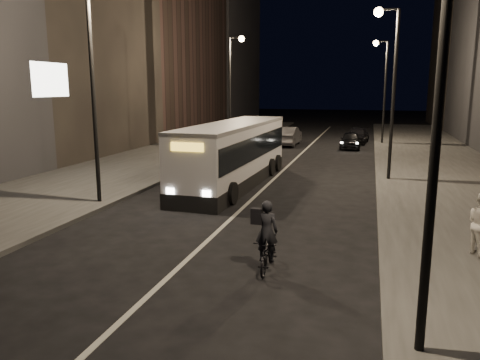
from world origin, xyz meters
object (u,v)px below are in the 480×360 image
Objects in this scene: streetlight_right_near at (426,35)px; streetlight_right_far at (382,78)px; cyclist_on_bicycle at (267,247)px; streetlight_right_mid at (389,71)px; city_bus at (234,151)px; car_far at (357,136)px; streetlight_left_far at (233,77)px; car_near at (351,140)px; car_mid at (288,136)px; streetlight_left_near at (98,66)px.

streetlight_right_far is (0.00, 32.00, 0.00)m from streetlight_right_near.
streetlight_right_far is at bearing 82.11° from cyclist_on_bicycle.
streetlight_right_mid is 0.74× the size of city_bus.
streetlight_right_near is 1.00× the size of streetlight_right_far.
cyclist_on_bicycle reaches higher than car_far.
streetlight_right_far is 0.74× the size of city_bus.
car_far is at bearing 76.74° from city_bus.
streetlight_left_far reaches higher than cyclist_on_bicycle.
streetlight_right_mid is 13.80m from car_near.
streetlight_left_far is 0.74× the size of city_bus.
streetlight_right_far is (0.00, 16.00, 0.00)m from streetlight_right_mid.
car_mid is (-7.08, -2.54, -4.61)m from streetlight_right_far.
car_near is (0.96, 25.67, 0.01)m from cyclist_on_bicycle.
streetlight_left_far reaches higher than city_bus.
streetlight_right_near is 1.00× the size of streetlight_right_mid.
car_far is at bearing 93.05° from streetlight_right_near.
streetlight_left_near and streetlight_left_far have the same top height.
city_bus is (3.73, 5.35, -3.76)m from streetlight_left_near.
cyclist_on_bicycle is (7.59, -22.87, -4.74)m from streetlight_left_far.
car_far is (5.20, 19.19, -1.00)m from city_bus.
streetlight_right_mid is 4.33× the size of cyclist_on_bicycle.
city_bus is 16.21m from car_near.
streetlight_right_far is 8.82m from car_mid.
cyclist_on_bicycle is 0.50× the size of car_near.
streetlight_left_near reaches higher than car_mid.
streetlight_right_near is 1.95× the size of car_far.
streetlight_right_near and streetlight_right_far have the same top height.
streetlight_left_far is 12.05m from car_far.
streetlight_right_near is 15.50m from city_bus.
car_mid is (-7.08, 13.46, -4.61)m from streetlight_right_mid.
streetlight_right_mid reaches higher than car_mid.
streetlight_left_near is (-10.66, 8.00, 0.00)m from streetlight_right_near.
streetlight_right_near is 13.33m from streetlight_left_near.
streetlight_left_far is (-10.66, 26.00, 0.00)m from streetlight_right_near.
streetlight_left_near is at bearing 145.47° from cyclist_on_bicycle.
streetlight_left_near is (-10.66, -24.00, 0.00)m from streetlight_right_far.
car_mid is at bearing 44.02° from streetlight_left_far.
streetlight_right_far is at bearing -11.79° from car_far.
car_mid is at bearing 172.23° from car_near.
cyclist_on_bicycle is 0.41× the size of car_mid.
streetlight_left_near is 22.24m from car_mid.
streetlight_left_near reaches higher than car_near.
car_far is (-1.73, 16.54, -4.76)m from streetlight_right_mid.
cyclist_on_bicycle is (-3.08, -12.87, -4.74)m from streetlight_right_mid.
car_mid is at bearing -160.27° from streetlight_right_far.
streetlight_left_near is at bearing -112.47° from car_near.
streetlight_left_near reaches higher than city_bus.
car_near is at bearing 94.21° from streetlight_right_near.
streetlight_left_near is 7.53m from city_bus.
streetlight_right_far is 20.25m from city_bus.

